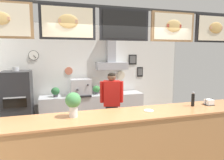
# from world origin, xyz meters

# --- Properties ---
(back_wall_assembly) EXTENTS (5.30, 2.64, 2.86)m
(back_wall_assembly) POSITION_xyz_m (0.03, 2.43, 1.54)
(back_wall_assembly) COLOR gray
(back_wall_assembly) RESTS_ON ground_plane
(service_counter) EXTENTS (4.47, 0.72, 1.08)m
(service_counter) POSITION_xyz_m (0.00, -0.24, 0.54)
(service_counter) COLOR #B77F4C
(service_counter) RESTS_ON ground_plane
(back_prep_counter) EXTENTS (2.85, 0.55, 0.90)m
(back_prep_counter) POSITION_xyz_m (-0.15, 2.21, 0.44)
(back_prep_counter) COLOR #B7BABF
(back_prep_counter) RESTS_ON ground_plane
(pizza_oven) EXTENTS (0.64, 0.73, 1.73)m
(pizza_oven) POSITION_xyz_m (-2.03, 1.91, 0.82)
(pizza_oven) COLOR #232326
(pizza_oven) RESTS_ON ground_plane
(shop_worker) EXTENTS (0.51, 0.30, 1.61)m
(shop_worker) POSITION_xyz_m (0.05, 1.05, 0.88)
(shop_worker) COLOR #232328
(shop_worker) RESTS_ON ground_plane
(espresso_machine) EXTENTS (0.55, 0.47, 0.45)m
(espresso_machine) POSITION_xyz_m (-0.49, 2.19, 1.12)
(espresso_machine) COLOR #B7BABF
(espresso_machine) RESTS_ON back_prep_counter
(potted_basil) EXTENTS (0.22, 0.22, 0.25)m
(potted_basil) POSITION_xyz_m (-1.15, 2.20, 1.04)
(potted_basil) COLOR #4C4C51
(potted_basil) RESTS_ON back_prep_counter
(potted_thyme) EXTENTS (0.21, 0.21, 0.24)m
(potted_thyme) POSITION_xyz_m (-0.05, 2.23, 1.04)
(potted_thyme) COLOR #4C4C51
(potted_thyme) RESTS_ON back_prep_counter
(condiment_plate) EXTENTS (0.16, 0.16, 0.01)m
(condiment_plate) POSITION_xyz_m (0.34, -0.21, 1.08)
(condiment_plate) COLOR white
(condiment_plate) RESTS_ON service_counter
(basil_vase) EXTENTS (0.24, 0.24, 0.38)m
(basil_vase) POSITION_xyz_m (-0.92, -0.18, 1.30)
(basil_vase) COLOR silver
(basil_vase) RESTS_ON service_counter
(pepper_grinder) EXTENTS (0.06, 0.06, 0.27)m
(pepper_grinder) POSITION_xyz_m (1.25, -0.17, 1.21)
(pepper_grinder) COLOR black
(pepper_grinder) RESTS_ON service_counter
(napkin_holder) EXTENTS (0.16, 0.16, 0.12)m
(napkin_holder) POSITION_xyz_m (1.61, -0.17, 1.12)
(napkin_holder) COLOR #262628
(napkin_holder) RESTS_ON service_counter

